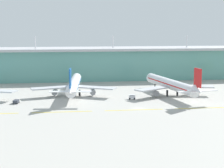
{
  "coord_description": "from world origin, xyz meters",
  "views": [
    {
      "loc": [
        -35.46,
        -176.64,
        39.69
      ],
      "look_at": [
        -8.87,
        34.41,
        7.0
      ],
      "focal_mm": 60.7,
      "sensor_mm": 36.0,
      "label": 1
    }
  ],
  "objects_px": {
    "airliner_near_middle": "(74,85)",
    "baggage_cart": "(132,97)",
    "pushback_tug": "(16,101)",
    "airliner_far_middle": "(171,85)"
  },
  "relations": [
    {
      "from": "airliner_near_middle",
      "to": "baggage_cart",
      "type": "xyz_separation_m",
      "value": [
        31.19,
        -14.61,
        -5.19
      ]
    },
    {
      "from": "pushback_tug",
      "to": "baggage_cart",
      "type": "relative_size",
      "value": 1.23
    },
    {
      "from": "pushback_tug",
      "to": "baggage_cart",
      "type": "xyz_separation_m",
      "value": [
        61.6,
        3.75,
        0.16
      ]
    },
    {
      "from": "baggage_cart",
      "to": "airliner_far_middle",
      "type": "bearing_deg",
      "value": 18.46
    },
    {
      "from": "airliner_far_middle",
      "to": "baggage_cart",
      "type": "height_order",
      "value": "airliner_far_middle"
    },
    {
      "from": "airliner_far_middle",
      "to": "baggage_cart",
      "type": "bearing_deg",
      "value": -161.54
    },
    {
      "from": "airliner_near_middle",
      "to": "baggage_cart",
      "type": "distance_m",
      "value": 34.83
    },
    {
      "from": "airliner_near_middle",
      "to": "baggage_cart",
      "type": "bearing_deg",
      "value": -25.09
    },
    {
      "from": "airliner_near_middle",
      "to": "airliner_far_middle",
      "type": "height_order",
      "value": "same"
    },
    {
      "from": "airliner_far_middle",
      "to": "pushback_tug",
      "type": "height_order",
      "value": "airliner_far_middle"
    }
  ]
}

